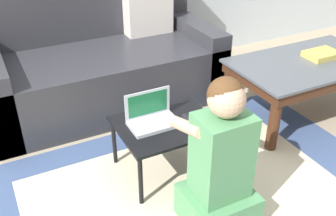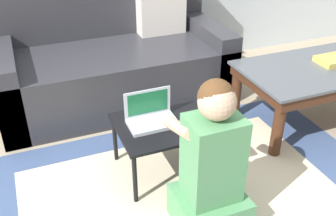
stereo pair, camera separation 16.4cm
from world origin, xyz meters
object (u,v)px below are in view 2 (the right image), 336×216
at_px(coffee_table, 318,75).
at_px(laptop, 152,118).
at_px(computer_mouse, 186,119).
at_px(couch, 113,62).
at_px(laptop_desk, 165,128).
at_px(person_seated, 211,169).
at_px(book_on_table, 335,60).

bearing_deg(coffee_table, laptop, -175.29).
bearing_deg(computer_mouse, coffee_table, 8.97).
distance_m(couch, coffee_table, 1.44).
height_order(laptop_desk, person_seated, person_seated).
bearing_deg(couch, coffee_table, -36.51).
distance_m(computer_mouse, book_on_table, 1.16).
bearing_deg(person_seated, coffee_table, 28.32).
distance_m(person_seated, book_on_table, 1.35).
distance_m(computer_mouse, person_seated, 0.43).
relative_size(couch, book_on_table, 7.09).
bearing_deg(person_seated, book_on_table, 26.18).
bearing_deg(person_seated, couch, 92.80).
distance_m(laptop, computer_mouse, 0.19).
bearing_deg(book_on_table, computer_mouse, -171.54).
distance_m(coffee_table, book_on_table, 0.15).
height_order(person_seated, book_on_table, person_seated).
bearing_deg(coffee_table, book_on_table, 4.19).
relative_size(coffee_table, laptop_desk, 1.96).
distance_m(laptop_desk, laptop, 0.10).
height_order(couch, coffee_table, couch).
xyz_separation_m(coffee_table, laptop, (-1.20, -0.10, 0.01)).
height_order(computer_mouse, book_on_table, book_on_table).
relative_size(computer_mouse, book_on_table, 0.42).
distance_m(laptop_desk, book_on_table, 1.27).
xyz_separation_m(coffee_table, laptop_desk, (-1.13, -0.13, -0.06)).
bearing_deg(couch, laptop, -92.36).
relative_size(laptop_desk, book_on_table, 2.28).
bearing_deg(couch, person_seated, -87.20).
xyz_separation_m(laptop_desk, book_on_table, (1.26, 0.14, 0.15)).
distance_m(coffee_table, person_seated, 1.24).
xyz_separation_m(couch, coffee_table, (1.16, -0.86, 0.07)).
relative_size(couch, laptop_desk, 3.11).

